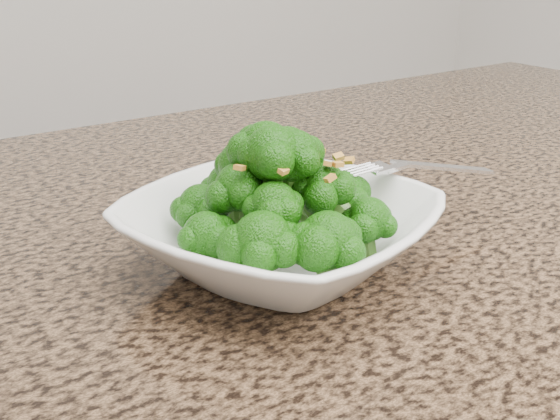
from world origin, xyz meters
TOP-DOWN VIEW (x-y plane):
  - granite_counter at (0.00, 0.30)m, footprint 1.64×1.04m
  - bowl at (-0.16, 0.29)m, footprint 0.30×0.30m
  - broccoli_pile at (-0.16, 0.29)m, footprint 0.21×0.21m
  - garlic_topping at (-0.16, 0.29)m, footprint 0.13×0.13m
  - fork at (-0.03, 0.28)m, footprint 0.19×0.06m

SIDE VIEW (x-z plane):
  - granite_counter at x=0.00m, z-range 0.87..0.90m
  - bowl at x=-0.16m, z-range 0.90..0.96m
  - fork at x=-0.03m, z-range 0.96..0.97m
  - broccoli_pile at x=-0.16m, z-range 0.96..1.04m
  - garlic_topping at x=-0.16m, z-range 1.04..1.04m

